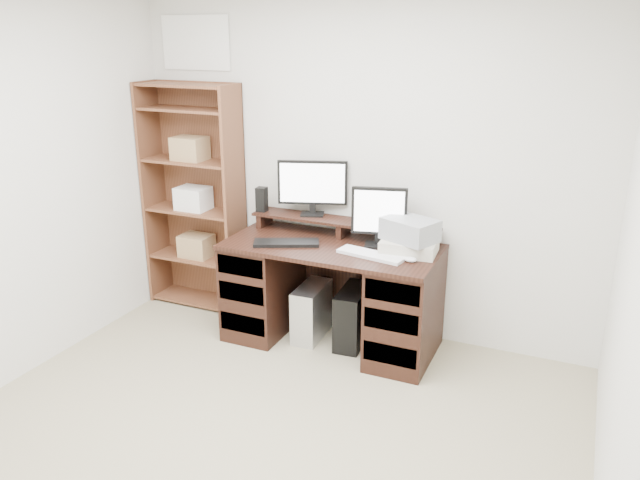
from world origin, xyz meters
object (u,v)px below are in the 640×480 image
Objects in this scene: monitor_wide at (312,185)px; monitor_small at (379,214)px; desk at (332,292)px; tower_black at (353,316)px; tower_silver at (312,311)px; printer at (409,246)px; bookshelf at (195,195)px.

monitor_small is at bearing -32.88° from monitor_wide.
tower_black is at bearing 12.75° from desk.
monitor_wide is 0.93m from tower_silver.
printer reaches higher than desk.
tower_black is (-0.39, -0.02, -0.59)m from printer.
desk is 0.80m from monitor_wide.
tower_black is (0.15, 0.03, -0.18)m from desk.
tower_black is (0.32, 0.03, 0.01)m from tower_silver.
desk is 1.40m from bookshelf.
bookshelf reaches higher than tower_silver.
printer is 0.91× the size of tower_silver.
tower_silver is at bearing 177.81° from monitor_small.
monitor_wide is 0.60m from monitor_small.
monitor_wide is 1.23× the size of tower_silver.
desk is at bearing -5.03° from tower_silver.
bookshelf reaches higher than monitor_wide.
bookshelf is (-1.82, 0.16, 0.12)m from printer.
monitor_wide is at bearing 136.50° from desk.
monitor_small is 0.23× the size of bookshelf.
monitor_wide is at bearing 147.82° from tower_black.
tower_black is at bearing -46.26° from monitor_wide.
desk is at bearing -174.51° from monitor_small.
printer is (0.24, -0.06, -0.18)m from monitor_small.
monitor_wide is 1.36× the size of printer.
printer is (0.80, -0.20, -0.30)m from monitor_wide.
monitor_wide is 0.27× the size of bookshelf.
printer is 0.92m from tower_silver.
monitor_small is at bearing 19.98° from desk.
tower_silver is 0.32m from tower_black.
monitor_small is at bearing 161.95° from printer.
desk is 3.73× the size of tower_silver.
bookshelf is (-1.43, 0.18, 0.71)m from tower_black.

